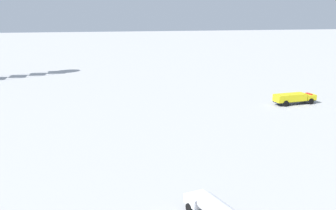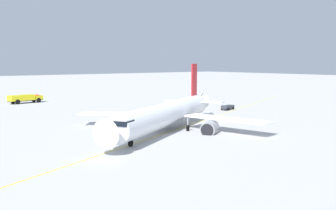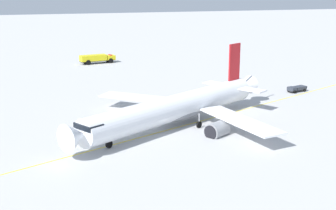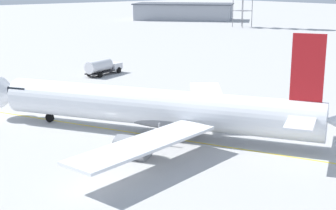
# 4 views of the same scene
# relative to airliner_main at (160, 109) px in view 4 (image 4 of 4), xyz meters

# --- Properties ---
(ground_plane) EXTENTS (600.00, 600.00, 0.00)m
(ground_plane) POSITION_rel_airliner_main_xyz_m (-3.44, 4.09, -2.89)
(ground_plane) COLOR #B2B2B2
(airliner_main) EXTENTS (33.10, 38.81, 12.29)m
(airliner_main) POSITION_rel_airliner_main_xyz_m (0.00, 0.00, 0.00)
(airliner_main) COLOR white
(airliner_main) RESTS_ON ground_plane
(fuel_tanker_truck) EXTENTS (8.47, 4.92, 2.87)m
(fuel_tanker_truck) POSITION_rel_airliner_main_xyz_m (14.38, 35.12, -1.34)
(fuel_tanker_truck) COLOR #232326
(fuel_tanker_truck) RESTS_ON ground_plane
(terminal_shed) EXTENTS (41.72, 44.34, 7.13)m
(terminal_shed) POSITION_rel_airliner_main_xyz_m (111.85, 124.90, 0.69)
(terminal_shed) COLOR #999EA8
(terminal_shed) RESTS_ON ground_plane
(taxiway_centreline) EXTENTS (66.54, 147.45, 0.01)m
(taxiway_centreline) POSITION_rel_airliner_main_xyz_m (0.94, -4.04, -2.89)
(taxiway_centreline) COLOR yellow
(taxiway_centreline) RESTS_ON ground_plane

